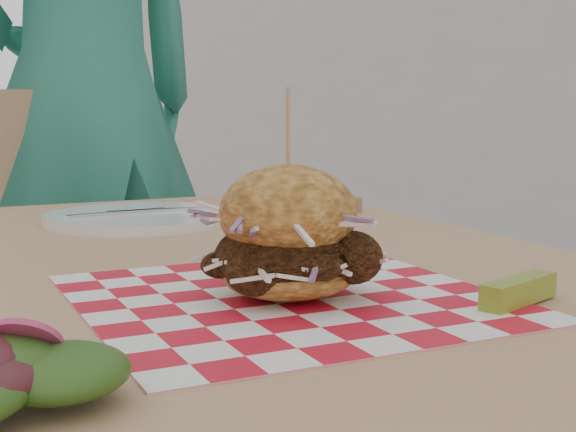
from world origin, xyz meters
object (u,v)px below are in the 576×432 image
patio_table (221,334)px  diner (83,93)px  sandwich (288,240)px  patio_chair (53,277)px

patio_table → diner: bearing=85.9°
diner → sandwich: bearing=69.1°
patio_chair → sandwich: size_ratio=5.12×
diner → patio_table: 1.12m
diner → patio_chair: bearing=37.3°
patio_table → sandwich: 0.22m
patio_chair → sandwich: bearing=-106.0°
diner → patio_table: size_ratio=1.57×
diner → patio_chair: (-0.11, -0.15, -0.39)m
patio_table → sandwich: bearing=-90.1°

